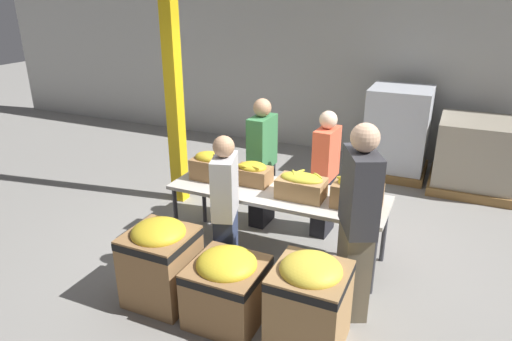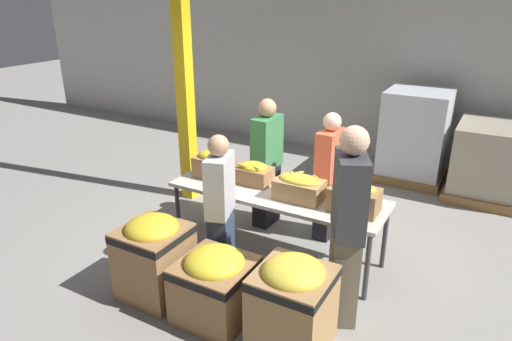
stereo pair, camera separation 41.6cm
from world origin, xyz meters
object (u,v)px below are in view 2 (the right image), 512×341
object	(u,v)px
volunteer_3	(347,228)
banana_box_3	(354,196)
donation_bin_1	(215,283)
support_pillar	(183,54)
sorting_table	(277,196)
volunteer_0	(329,177)
volunteer_2	(267,164)
banana_box_2	(299,187)
banana_box_1	(254,173)
donation_bin_0	(154,254)
pallet_stack_0	(415,136)
pallet_stack_1	(494,163)
banana_box_0	(213,163)
volunteer_1	(220,210)
donation_bin_2	(293,302)

from	to	relation	value
volunteer_3	banana_box_3	bearing A→B (deg)	-12.65
donation_bin_1	support_pillar	distance (m)	3.13
support_pillar	sorting_table	bearing A→B (deg)	-23.61
volunteer_0	volunteer_2	world-z (taller)	volunteer_2
sorting_table	banana_box_2	size ratio (longest dim) A/B	4.80
banana_box_1	support_pillar	distance (m)	1.95
donation_bin_0	pallet_stack_0	xyz separation A→B (m)	(1.52, 4.22, 0.25)
donation_bin_0	pallet_stack_0	bearing A→B (deg)	70.25
volunteer_3	support_pillar	distance (m)	3.29
donation_bin_0	pallet_stack_1	bearing A→B (deg)	56.92
banana_box_2	pallet_stack_1	size ratio (longest dim) A/B	0.42
banana_box_1	banana_box_0	bearing A→B (deg)	-172.98
sorting_table	volunteer_0	distance (m)	0.74
volunteer_2	pallet_stack_0	xyz separation A→B (m)	(1.27, 2.41, -0.11)
volunteer_3	volunteer_0	bearing A→B (deg)	1.40
volunteer_1	pallet_stack_0	bearing A→B (deg)	-34.78
donation_bin_1	support_pillar	world-z (taller)	support_pillar
donation_bin_0	pallet_stack_1	world-z (taller)	pallet_stack_1
pallet_stack_1	banana_box_3	bearing A→B (deg)	-111.04
volunteer_2	donation_bin_2	bearing A→B (deg)	35.94
banana_box_2	pallet_stack_1	world-z (taller)	pallet_stack_1
sorting_table	support_pillar	distance (m)	2.33
volunteer_1	donation_bin_1	world-z (taller)	volunteer_1
volunteer_1	pallet_stack_1	size ratio (longest dim) A/B	1.33
banana_box_0	pallet_stack_0	bearing A→B (deg)	60.82
volunteer_1	sorting_table	bearing A→B (deg)	-41.82
banana_box_2	volunteer_1	distance (m)	0.84
sorting_table	volunteer_1	distance (m)	0.71
volunteer_1	volunteer_3	bearing A→B (deg)	-107.09
volunteer_2	volunteer_1	bearing A→B (deg)	9.20
volunteer_0	volunteer_1	world-z (taller)	volunteer_1
banana_box_1	pallet_stack_0	bearing A→B (deg)	68.31
donation_bin_0	banana_box_0	bearing A→B (deg)	97.10
volunteer_1	volunteer_3	distance (m)	1.28
volunteer_1	pallet_stack_0	distance (m)	3.83
banana_box_2	banana_box_1	bearing A→B (deg)	167.96
banana_box_2	donation_bin_0	world-z (taller)	banana_box_2
sorting_table	donation_bin_0	size ratio (longest dim) A/B	2.85
volunteer_1	donation_bin_0	distance (m)	0.76
volunteer_0	support_pillar	size ratio (longest dim) A/B	0.38
sorting_table	volunteer_1	xyz separation A→B (m)	(-0.29, -0.65, 0.05)
support_pillar	volunteer_1	bearing A→B (deg)	-43.88
volunteer_2	volunteer_0	bearing A→B (deg)	97.05
banana_box_0	support_pillar	size ratio (longest dim) A/B	0.10
banana_box_2	donation_bin_0	bearing A→B (deg)	-129.60
donation_bin_2	pallet_stack_1	xyz separation A→B (m)	(1.21, 4.07, 0.08)
sorting_table	banana_box_0	distance (m)	0.87
sorting_table	volunteer_3	distance (m)	1.19
banana_box_1	banana_box_3	bearing A→B (deg)	-5.85
donation_bin_2	volunteer_3	bearing A→B (deg)	68.64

